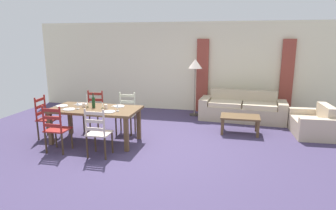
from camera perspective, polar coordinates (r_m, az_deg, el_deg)
The scene contains 31 objects.
ground_plane at distance 6.21m, azimuth -2.59°, elevation -7.91°, with size 9.60×9.60×0.02m, color #403557.
wall_far at distance 9.07m, azimuth 2.99°, elevation 7.51°, with size 9.60×0.16×2.70m, color #F1E7BE.
curtain_panel_left at distance 8.87m, azimuth 6.77°, elevation 5.69°, with size 0.35×0.08×2.20m, color #984033.
curtain_panel_right at distance 8.93m, azimuth 22.31°, elevation 4.87°, with size 0.35×0.08×2.20m, color #984033.
dining_table at distance 6.40m, azimuth -14.18°, elevation -1.36°, with size 1.90×0.96×0.75m.
dining_chair_near_left at distance 6.08m, azimuth -21.12°, elevation -4.40°, with size 0.43×0.41×0.96m.
dining_chair_near_right at distance 5.60m, azimuth -13.60°, elevation -5.32°, with size 0.43×0.41×0.96m.
dining_chair_far_left at distance 7.30m, azimuth -14.34°, elevation -1.13°, with size 0.45×0.43×0.96m.
dining_chair_far_right at distance 6.92m, azimuth -8.25°, elevation -1.63°, with size 0.44×0.42×0.96m.
dining_chair_head_west at distance 7.04m, azimuth -22.83°, elevation -2.27°, with size 0.43×0.45×0.96m.
dinner_plate_near_left at distance 6.38m, azimuth -18.84°, elevation -0.81°, with size 0.24×0.24×0.02m, color white.
fork_near_left at distance 6.47m, azimuth -19.97°, elevation -0.79°, with size 0.02×0.17×0.01m, color silver.
dinner_plate_near_right at distance 5.96m, azimuth -11.46°, elevation -1.30°, with size 0.24×0.24×0.02m, color white.
fork_near_right at distance 6.03m, azimuth -12.76°, elevation -1.27°, with size 0.02×0.17×0.01m, color silver.
dinner_plate_far_left at distance 6.80m, azimuth -16.64°, elevation 0.15°, with size 0.24×0.24×0.02m, color white.
fork_far_left at distance 6.88m, azimuth -17.73°, elevation 0.16°, with size 0.02×0.17×0.01m, color silver.
dinner_plate_far_right at distance 6.41m, azimuth -9.63°, elevation -0.25°, with size 0.24×0.24×0.02m, color white.
fork_far_right at distance 6.47m, azimuth -10.85°, elevation -0.23°, with size 0.02×0.17×0.01m, color silver.
dinner_plate_head_west at distance 6.76m, azimuth -20.11°, elevation -0.17°, with size 0.24×0.24×0.02m, color white.
fork_head_west at distance 6.85m, azimuth -21.16°, elevation -0.15°, with size 0.02×0.17×0.01m, color silver.
wine_bottle at distance 6.42m, azimuth -14.46°, elevation 0.54°, with size 0.07×0.07×0.32m.
wine_glass_near_left at distance 6.38m, azimuth -17.36°, elevation 0.23°, with size 0.06×0.06×0.16m.
wine_glass_near_right at distance 6.00m, azimuth -9.93°, elevation -0.15°, with size 0.06×0.06×0.16m.
coffee_cup_primary at distance 6.27m, azimuth -12.13°, elevation -0.31°, with size 0.07×0.07×0.09m, color beige.
coffee_cup_secondary at distance 6.52m, azimuth -16.25°, elevation -0.03°, with size 0.07×0.07×0.09m, color beige.
candle_tall at distance 6.46m, azimuth -15.60°, elevation 0.23°, with size 0.05×0.05×0.28m.
candle_short at distance 6.25m, azimuth -12.77°, elevation -0.45°, with size 0.05×0.05×0.14m.
couch at distance 8.25m, azimuth 14.39°, elevation -0.87°, with size 2.33×0.96×0.80m.
coffee_table at distance 7.06m, azimuth 14.00°, elevation -2.62°, with size 0.90×0.56×0.42m.
armchair_upholstered at distance 7.56m, azimuth 26.82°, elevation -3.46°, with size 0.86×1.20×0.72m.
standing_lamp at distance 8.32m, azimuth 5.37°, elevation 7.41°, with size 0.40×0.40×1.64m.
Camera 1 is at (1.58, -5.59, 2.19)m, focal length 30.97 mm.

